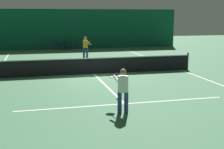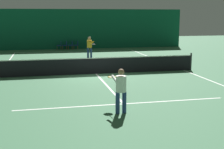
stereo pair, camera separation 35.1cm
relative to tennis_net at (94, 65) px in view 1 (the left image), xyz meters
name	(u,v)px [view 1 (the left image)]	position (x,y,z in m)	size (l,w,h in m)	color
ground_plane	(94,74)	(0.00, 0.00, -0.51)	(60.00, 60.00, 0.00)	#3D704C
backdrop_curtain	(67,29)	(0.00, 14.11, 1.47)	(23.00, 0.12, 3.96)	#0F5138
court_line_baseline_far	(70,51)	(0.00, 11.90, -0.51)	(11.00, 0.10, 0.00)	white
court_line_service_far	(79,59)	(0.00, 6.40, -0.51)	(8.25, 0.10, 0.00)	white
court_line_service_near	(125,104)	(0.00, -6.40, -0.51)	(8.25, 0.10, 0.00)	white
court_line_sideline_right	(181,70)	(5.50, 0.00, -0.51)	(0.10, 23.80, 0.00)	white
court_line_centre	(94,74)	(0.00, 0.00, -0.51)	(0.10, 12.80, 0.00)	white
tennis_net	(94,65)	(0.00, 0.00, 0.00)	(12.00, 0.10, 1.07)	black
player_near	(123,87)	(-0.39, -7.46, 0.40)	(0.49, 1.33, 1.57)	navy
player_far	(86,46)	(0.64, 6.81, 0.47)	(0.61, 1.40, 1.69)	navy
courtside_chair_0	(55,45)	(-1.36, 13.56, -0.03)	(0.44, 0.44, 0.84)	brown
courtside_chair_1	(60,45)	(-0.81, 13.56, -0.03)	(0.44, 0.44, 0.84)	brown
courtside_chair_2	(66,45)	(-0.25, 13.56, -0.03)	(0.44, 0.44, 0.84)	brown
courtside_chair_3	(71,45)	(0.30, 13.56, -0.03)	(0.44, 0.44, 0.84)	brown
tennis_ball	(117,99)	(-0.12, -5.71, -0.48)	(0.07, 0.07, 0.07)	#D1DB33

